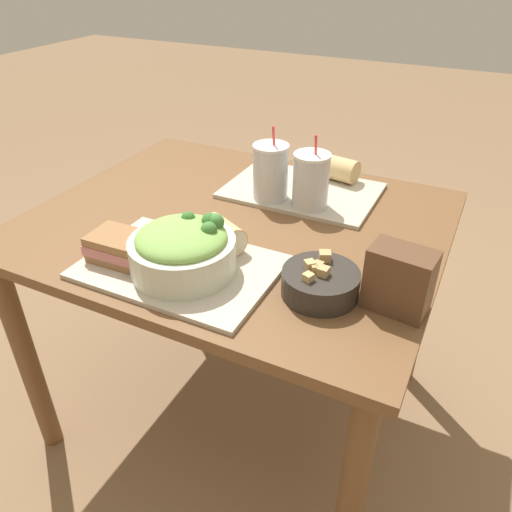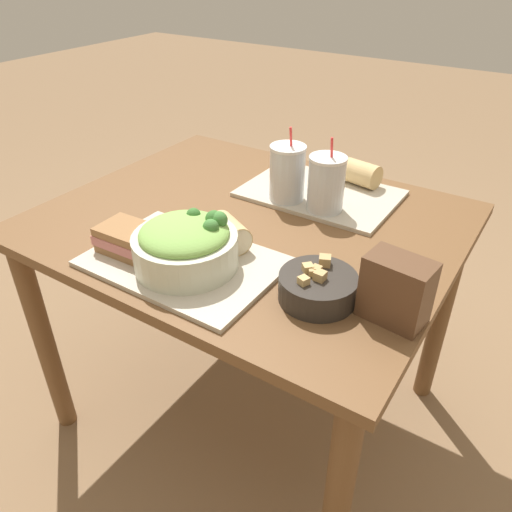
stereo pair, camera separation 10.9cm
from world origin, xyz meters
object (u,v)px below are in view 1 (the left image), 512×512
Objects in this scene: baguette_far at (341,169)px; chip_bag at (399,280)px; salad_bowl at (183,248)px; drink_cup_dark at (271,174)px; sandwich_near at (121,247)px; baguette_near at (223,235)px; drink_cup_red at (311,182)px; soup_bowl at (320,282)px.

baguette_far is 0.62m from chip_bag.
drink_cup_dark is at bearing 87.80° from salad_bowl.
baguette_far reaches higher than sandwich_near.
baguette_near is (0.03, 0.12, -0.02)m from salad_bowl.
sandwich_near is 0.24m from baguette_near.
drink_cup_dark reaches higher than baguette_far.
baguette_near is at bearing 176.52° from baguette_far.
baguette_near is 0.31m from drink_cup_dark.
salad_bowl is 0.45m from drink_cup_red.
baguette_near is (-0.27, 0.06, 0.02)m from soup_bowl.
sandwich_near is (-0.46, -0.09, 0.01)m from soup_bowl.
baguette_far is 0.21m from drink_cup_red.
chip_bag reaches higher than baguette_near.
salad_bowl reaches higher than baguette_near.
chip_bag is (0.46, 0.09, 0.00)m from salad_bowl.
baguette_far is (0.13, 0.51, 0.00)m from baguette_near.
drink_cup_dark reaches higher than salad_bowl.
salad_bowl is 1.15× the size of drink_cup_red.
chip_bag is (0.32, -0.34, -0.01)m from drink_cup_red.
sandwich_near is at bearing -123.06° from drink_cup_red.
drink_cup_dark is 1.54× the size of chip_bag.
salad_bowl and chip_bag have the same top height.
sandwich_near is 0.74m from baguette_far.
soup_bowl reaches higher than sandwich_near.
drink_cup_dark is at bearing 128.30° from soup_bowl.
salad_bowl reaches higher than sandwich_near.
chip_bag is at bearing 10.97° from salad_bowl.
baguette_near is at bearing -177.62° from chip_bag.
soup_bowl is 0.59m from baguette_far.
drink_cup_dark is (-0.14, -0.21, 0.04)m from baguette_far.
baguette_near is 0.63× the size of drink_cup_red.
chip_bag is at bearing 8.81° from sandwich_near.
sandwich_near is at bearing 164.84° from baguette_far.
salad_bowl is 0.31m from soup_bowl.
drink_cup_red is at bearing 72.00° from salad_bowl.
drink_cup_dark is (0.02, 0.43, 0.02)m from salad_bowl.
drink_cup_red is at bearing 114.39° from soup_bowl.
chip_bag is at bearing -37.25° from drink_cup_dark.
drink_cup_red reaches higher than baguette_far.
baguette_near is 1.10× the size of baguette_far.
salad_bowl is 0.13m from baguette_near.
drink_cup_red is (0.12, -0.00, -0.00)m from drink_cup_dark.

